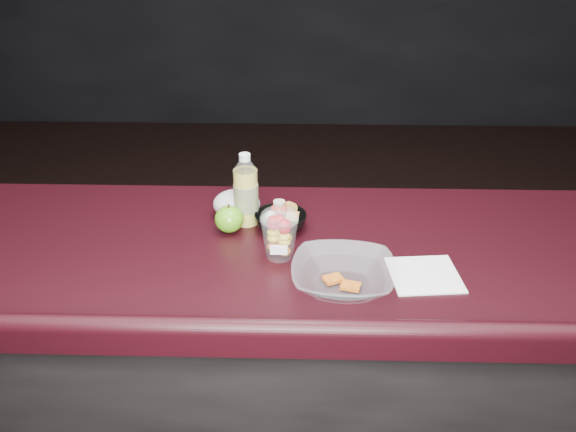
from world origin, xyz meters
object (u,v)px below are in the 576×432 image
object	(u,v)px
lemonade_bottle	(246,195)
takeout_bowl	(343,276)
green_apple	(229,219)
fruit_cup	(279,232)
snack_bowl	(280,220)

from	to	relation	value
lemonade_bottle	takeout_bowl	size ratio (longest dim) A/B	0.79
green_apple	takeout_bowl	world-z (taller)	green_apple
lemonade_bottle	fruit_cup	world-z (taller)	lemonade_bottle
lemonade_bottle	takeout_bowl	world-z (taller)	lemonade_bottle
fruit_cup	takeout_bowl	world-z (taller)	fruit_cup
fruit_cup	snack_bowl	distance (m)	0.15
snack_bowl	takeout_bowl	size ratio (longest dim) A/B	0.65
green_apple	snack_bowl	size ratio (longest dim) A/B	0.49
lemonade_bottle	snack_bowl	bearing A→B (deg)	-18.93
fruit_cup	snack_bowl	size ratio (longest dim) A/B	0.82
green_apple	fruit_cup	bearing A→B (deg)	-41.98
green_apple	takeout_bowl	xyz separation A→B (m)	(0.29, -0.25, -0.01)
fruit_cup	green_apple	bearing A→B (deg)	138.02
fruit_cup	green_apple	world-z (taller)	fruit_cup
takeout_bowl	fruit_cup	bearing A→B (deg)	139.57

